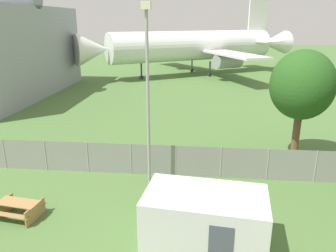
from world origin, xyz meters
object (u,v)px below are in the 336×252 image
at_px(picnic_bench_near_cabin, 19,208).
at_px(portable_cabin, 205,222).
at_px(tree_left_of_cabin, 302,86).
at_px(airplane, 196,46).

bearing_deg(picnic_bench_near_cabin, portable_cabin, -8.92).
distance_m(portable_cabin, tree_left_of_cabin, 11.56).
distance_m(airplane, picnic_bench_near_cabin, 42.76).
bearing_deg(airplane, picnic_bench_near_cabin, 47.83).
height_order(picnic_bench_near_cabin, tree_left_of_cabin, tree_left_of_cabin).
relative_size(airplane, tree_left_of_cabin, 5.04).
relative_size(airplane, picnic_bench_near_cabin, 16.97).
bearing_deg(tree_left_of_cabin, portable_cabin, -121.71).
bearing_deg(airplane, portable_cabin, 58.97).
bearing_deg(portable_cabin, airplane, 98.14).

